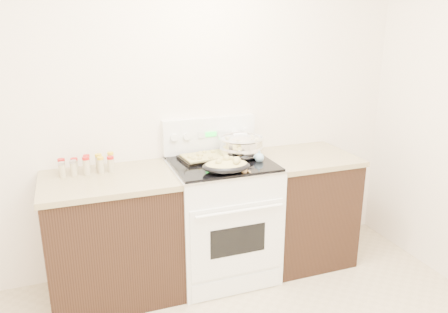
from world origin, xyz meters
name	(u,v)px	position (x,y,z in m)	size (l,w,h in m)	color
room_shell	(261,89)	(0.00, 0.00, 1.70)	(4.10, 3.60, 2.75)	white
counter_left	(114,237)	(-0.48, 1.43, 0.46)	(0.93, 0.67, 0.92)	black
counter_right	(303,207)	(1.08, 1.43, 0.46)	(0.73, 0.67, 0.92)	black
kitchen_range	(222,217)	(0.35, 1.42, 0.49)	(0.78, 0.73, 1.22)	white
mixing_bowl	(241,147)	(0.54, 1.49, 1.02)	(0.36, 0.36, 0.21)	silver
roasting_pan	(226,165)	(0.30, 1.19, 0.99)	(0.37, 0.28, 0.12)	black
baking_sheet	(205,157)	(0.25, 1.52, 0.96)	(0.40, 0.30, 0.06)	black
wooden_spoon	(243,169)	(0.42, 1.18, 0.95)	(0.06, 0.28, 0.04)	tan
blue_ladle	(259,157)	(0.63, 1.35, 0.97)	(0.10, 0.26, 0.09)	#87B0CA
spice_jars	(87,165)	(-0.61, 1.59, 0.98)	(0.39, 0.15, 0.13)	#BFB28C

